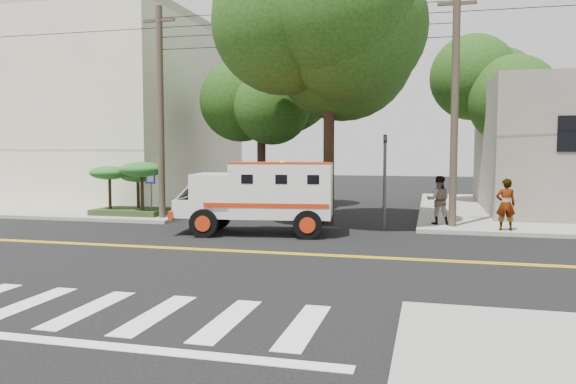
# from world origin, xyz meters

# --- Properties ---
(ground) EXTENTS (100.00, 100.00, 0.00)m
(ground) POSITION_xyz_m (0.00, 0.00, 0.00)
(ground) COLOR black
(ground) RESTS_ON ground
(sidewalk_nw) EXTENTS (17.00, 17.00, 0.15)m
(sidewalk_nw) POSITION_xyz_m (-13.50, 13.50, 0.07)
(sidewalk_nw) COLOR gray
(sidewalk_nw) RESTS_ON ground
(building_left) EXTENTS (16.00, 14.00, 10.00)m
(building_left) POSITION_xyz_m (-15.50, 15.00, 5.15)
(building_left) COLOR beige
(building_left) RESTS_ON sidewalk_nw
(utility_pole_left) EXTENTS (0.28, 0.28, 9.00)m
(utility_pole_left) POSITION_xyz_m (-5.60, 6.00, 4.50)
(utility_pole_left) COLOR #382D23
(utility_pole_left) RESTS_ON ground
(utility_pole_right) EXTENTS (0.28, 0.28, 9.00)m
(utility_pole_right) POSITION_xyz_m (6.30, 6.20, 4.50)
(utility_pole_right) COLOR #382D23
(utility_pole_right) RESTS_ON ground
(tree_main) EXTENTS (6.08, 5.70, 9.85)m
(tree_main) POSITION_xyz_m (1.94, 6.21, 7.20)
(tree_main) COLOR black
(tree_main) RESTS_ON ground
(tree_left) EXTENTS (4.48, 4.20, 7.70)m
(tree_left) POSITION_xyz_m (-2.68, 11.79, 5.73)
(tree_left) COLOR black
(tree_left) RESTS_ON ground
(tree_right) EXTENTS (4.80, 4.50, 8.20)m
(tree_right) POSITION_xyz_m (8.84, 15.77, 6.09)
(tree_right) COLOR black
(tree_right) RESTS_ON ground
(traffic_signal) EXTENTS (0.15, 0.18, 3.60)m
(traffic_signal) POSITION_xyz_m (3.80, 5.60, 2.23)
(traffic_signal) COLOR #3F3F42
(traffic_signal) RESTS_ON ground
(accessibility_sign) EXTENTS (0.45, 0.10, 2.02)m
(accessibility_sign) POSITION_xyz_m (-6.20, 6.17, 1.37)
(accessibility_sign) COLOR #3F3F42
(accessibility_sign) RESTS_ON ground
(palm_planter) EXTENTS (3.52, 2.63, 2.36)m
(palm_planter) POSITION_xyz_m (-7.44, 6.62, 1.65)
(palm_planter) COLOR #1E3314
(palm_planter) RESTS_ON sidewalk_nw
(armored_truck) EXTENTS (5.90, 2.92, 2.58)m
(armored_truck) POSITION_xyz_m (-0.39, 3.50, 1.47)
(armored_truck) COLOR silver
(armored_truck) RESTS_ON ground
(pedestrian_a) EXTENTS (0.71, 0.49, 1.87)m
(pedestrian_a) POSITION_xyz_m (8.10, 5.50, 1.08)
(pedestrian_a) COLOR gray
(pedestrian_a) RESTS_ON sidewalk_ne
(pedestrian_b) EXTENTS (0.94, 0.74, 1.88)m
(pedestrian_b) POSITION_xyz_m (5.79, 6.64, 1.09)
(pedestrian_b) COLOR gray
(pedestrian_b) RESTS_ON sidewalk_ne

